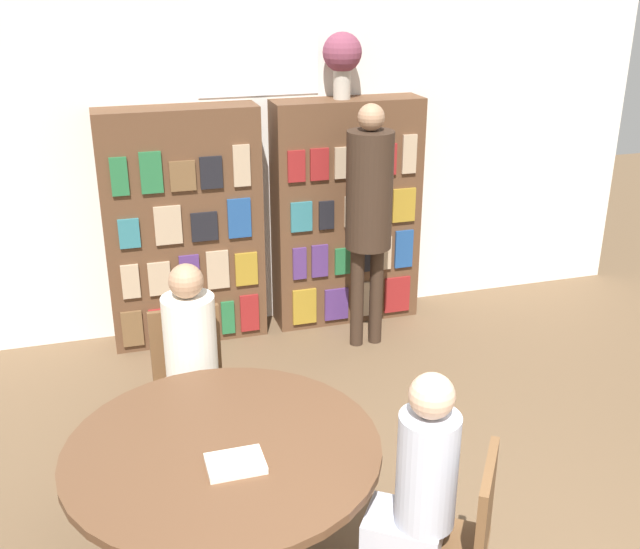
{
  "coord_description": "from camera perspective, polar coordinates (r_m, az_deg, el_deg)",
  "views": [
    {
      "loc": [
        -1.19,
        -1.67,
        2.65
      ],
      "look_at": [
        -0.05,
        2.1,
        1.05
      ],
      "focal_mm": 42.0,
      "sensor_mm": 36.0,
      "label": 1
    }
  ],
  "objects": [
    {
      "name": "wall_back",
      "position": [
        5.76,
        -4.63,
        10.58
      ],
      "size": [
        6.4,
        0.07,
        3.0
      ],
      "color": "silver",
      "rests_on": "ground_plane"
    },
    {
      "name": "bookshelf_left",
      "position": [
        5.63,
        -10.33,
        3.47
      ],
      "size": [
        1.15,
        0.34,
        1.77
      ],
      "color": "brown",
      "rests_on": "ground_plane"
    },
    {
      "name": "bookshelf_right",
      "position": [
        5.9,
        2.03,
        4.65
      ],
      "size": [
        1.15,
        0.34,
        1.77
      ],
      "color": "brown",
      "rests_on": "ground_plane"
    },
    {
      "name": "flower_vase",
      "position": [
        5.64,
        1.7,
        16.28
      ],
      "size": [
        0.29,
        0.29,
        0.48
      ],
      "color": "#B7AD9E",
      "rests_on": "bookshelf_right"
    },
    {
      "name": "reading_table",
      "position": [
        3.43,
        -7.35,
        -14.16
      ],
      "size": [
        1.39,
        1.39,
        0.73
      ],
      "color": "brown",
      "rests_on": "ground_plane"
    },
    {
      "name": "chair_left_side",
      "position": [
        4.37,
        -9.86,
        -7.81
      ],
      "size": [
        0.41,
        0.41,
        0.89
      ],
      "rotation": [
        0.0,
        0.0,
        -3.12
      ],
      "color": "brown",
      "rests_on": "ground_plane"
    },
    {
      "name": "chair_far_side",
      "position": [
        3.28,
        10.35,
        -19.3
      ],
      "size": [
        0.56,
        0.56,
        0.89
      ],
      "rotation": [
        0.0,
        0.0,
        0.96
      ],
      "color": "brown",
      "rests_on": "ground_plane"
    },
    {
      "name": "seated_reader_left",
      "position": [
        4.11,
        -9.69,
        -6.35
      ],
      "size": [
        0.29,
        0.39,
        1.24
      ],
      "rotation": [
        0.0,
        0.0,
        -3.12
      ],
      "color": "silver",
      "rests_on": "ground_plane"
    },
    {
      "name": "seated_reader_right",
      "position": [
        3.17,
        7.22,
        -16.03
      ],
      "size": [
        0.4,
        0.39,
        1.24
      ],
      "rotation": [
        0.0,
        0.0,
        0.96
      ],
      "color": "#B2B7C6",
      "rests_on": "ground_plane"
    },
    {
      "name": "librarian_standing",
      "position": [
        5.37,
        3.76,
        5.64
      ],
      "size": [
        0.34,
        0.61,
        1.82
      ],
      "color": "#332319",
      "rests_on": "ground_plane"
    },
    {
      "name": "open_book_on_table",
      "position": [
        3.23,
        -6.45,
        -14.12
      ],
      "size": [
        0.24,
        0.18,
        0.03
      ],
      "color": "silver",
      "rests_on": "reading_table"
    }
  ]
}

